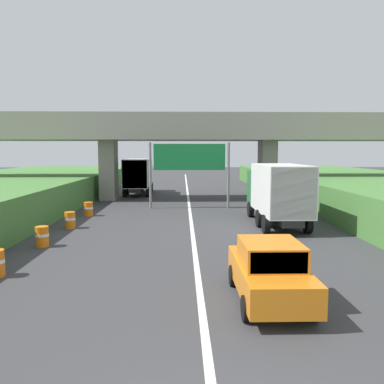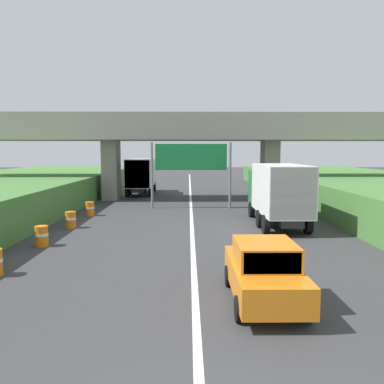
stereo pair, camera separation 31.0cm
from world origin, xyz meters
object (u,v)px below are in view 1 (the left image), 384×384
construction_barrel_3 (70,220)px  overhead_highway_sign (189,161)px  truck_white (139,174)px  construction_barrel_2 (42,236)px  construction_barrel_4 (88,209)px  truck_green (277,191)px  car_orange (269,271)px

construction_barrel_3 → overhead_highway_sign: bearing=48.2°
overhead_highway_sign → truck_white: bearing=116.4°
construction_barrel_2 → construction_barrel_4: same height
overhead_highway_sign → construction_barrel_2: overhead_highway_sign is taller
truck_green → construction_barrel_2: 12.51m
overhead_highway_sign → truck_white: overhead_highway_sign is taller
overhead_highway_sign → truck_white: 10.83m
construction_barrel_2 → construction_barrel_3: (0.04, 4.09, 0.00)m
truck_green → construction_barrel_3: (-11.40, -0.72, -1.47)m
construction_barrel_3 → construction_barrel_4: bearing=89.9°
overhead_highway_sign → construction_barrel_4: (-6.59, -3.30, -3.03)m
car_orange → construction_barrel_3: size_ratio=4.56×
construction_barrel_2 → truck_white: bearing=84.9°
truck_white → construction_barrel_3: truck_white is taller
truck_green → car_orange: 11.70m
truck_white → construction_barrel_4: (-1.83, -12.90, -1.47)m
construction_barrel_2 → construction_barrel_4: size_ratio=1.00×
car_orange → construction_barrel_3: 13.55m
overhead_highway_sign → construction_barrel_2: (-6.64, -11.48, -3.03)m
truck_white → construction_barrel_2: bearing=-95.1°
car_orange → truck_white: bearing=103.6°
truck_green → truck_white: 18.88m
truck_green → construction_barrel_2: bearing=-157.2°
truck_white → car_orange: truck_white is taller
truck_white → car_orange: size_ratio=1.78×
truck_green → construction_barrel_4: truck_green is taller
car_orange → construction_barrel_3: bearing=128.8°
car_orange → construction_barrel_4: 16.93m
truck_white → construction_barrel_3: (-1.84, -17.00, -1.47)m
construction_barrel_3 → construction_barrel_4: size_ratio=1.00×
construction_barrel_3 → truck_white: bearing=83.8°
overhead_highway_sign → car_orange: 18.24m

